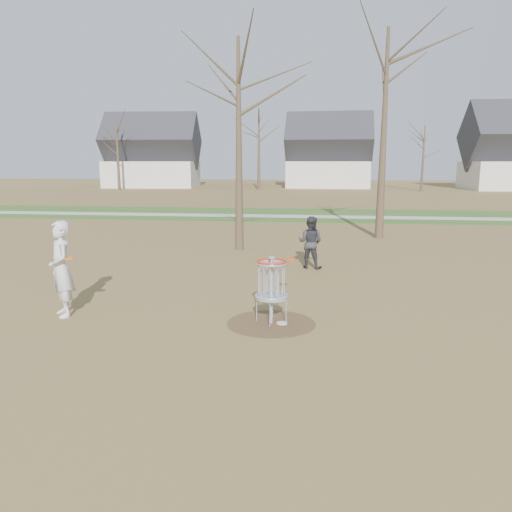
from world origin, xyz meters
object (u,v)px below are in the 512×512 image
at_px(player_standing, 61,269).
at_px(disc_grounded, 282,323).
at_px(disc_golf_basket, 272,280).
at_px(player_throwing, 310,242).

relative_size(player_standing, disc_grounded, 9.22).
bearing_deg(disc_grounded, player_standing, -179.91).
xyz_separation_m(player_standing, disc_golf_basket, (4.43, 0.01, -0.10)).
bearing_deg(player_standing, player_throwing, 97.63).
height_order(player_standing, disc_golf_basket, player_standing).
bearing_deg(disc_golf_basket, player_standing, -179.82).
xyz_separation_m(player_throwing, disc_golf_basket, (-0.68, -5.50, 0.11)).
height_order(player_standing, disc_grounded, player_standing).
xyz_separation_m(player_standing, disc_grounded, (4.65, 0.01, -0.99)).
height_order(player_throwing, disc_golf_basket, player_throwing).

